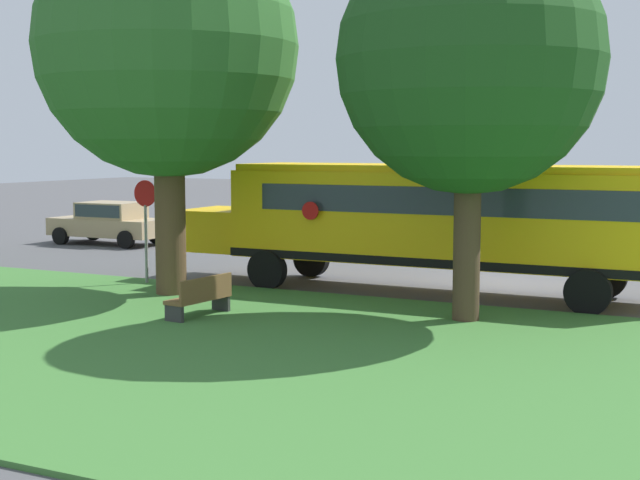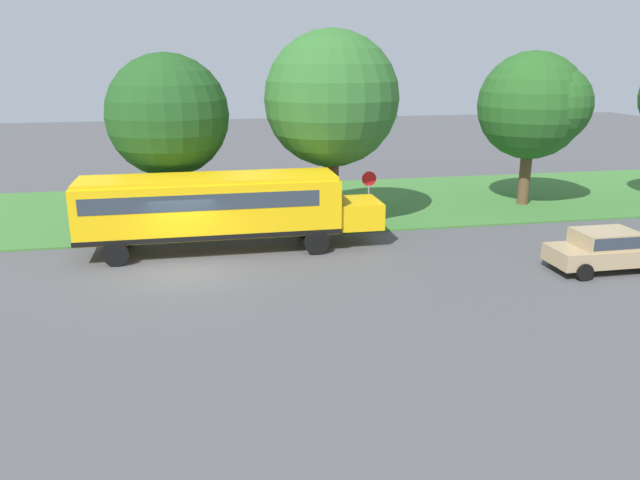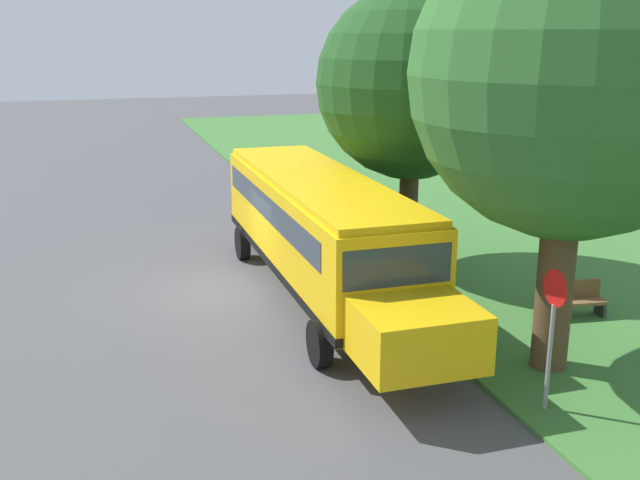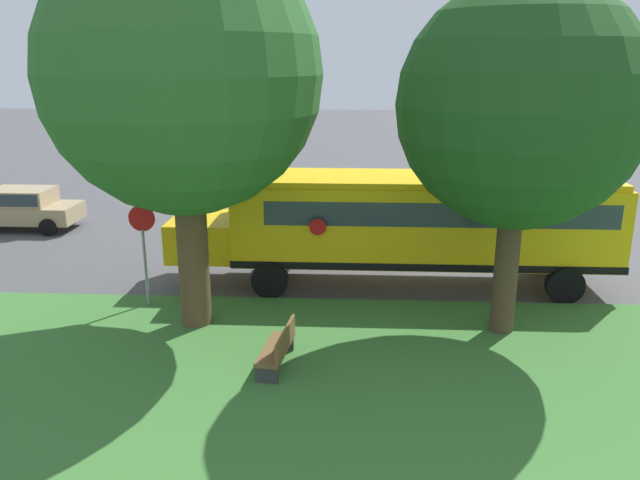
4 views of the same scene
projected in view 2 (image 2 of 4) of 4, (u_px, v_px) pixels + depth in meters
The scene contains 9 objects.
ground_plane at pixel (185, 272), 23.45m from camera, with size 120.00×120.00×0.00m, color #4C4C4F.
grass_verge at pixel (187, 210), 32.86m from camera, with size 12.00×80.00×0.08m, color #3D7533.
school_bus at pixel (217, 206), 25.52m from camera, with size 2.84×12.42×3.16m.
car_tan_nearest at pixel (606, 248), 23.44m from camera, with size 2.02×4.40×1.56m.
oak_tree_beside_bus at pixel (167, 116), 27.12m from camera, with size 5.36×5.36×8.00m.
oak_tree_roadside_mid at pixel (330, 100), 28.31m from camera, with size 6.18×6.18×9.04m.
oak_tree_far_end at pixel (537, 106), 32.40m from camera, with size 5.57×5.57×8.12m.
stop_sign at pixel (369, 193), 28.84m from camera, with size 0.08×0.68×2.74m.
park_bench at pixel (279, 207), 31.53m from camera, with size 1.65×0.69×0.92m.
Camera 2 is at (22.72, 0.77, 7.79)m, focal length 35.00 mm.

